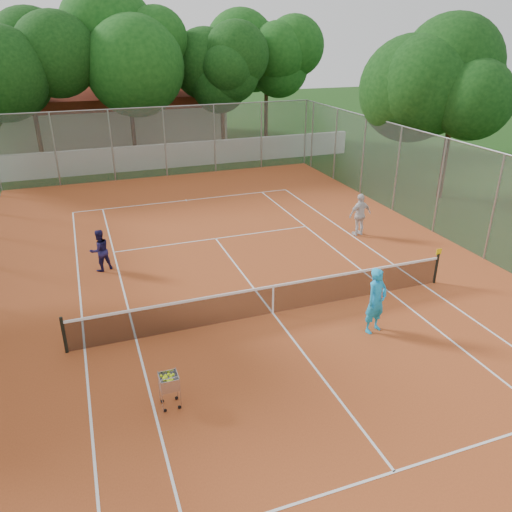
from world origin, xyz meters
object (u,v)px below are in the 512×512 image
object	(u,v)px
player_near	(376,301)
tennis_net	(273,299)
clubhouse	(110,112)
ball_hopper	(170,390)
player_far_left	(100,250)
player_far_right	(360,215)

from	to	relation	value
player_near	tennis_net	bearing A→B (deg)	123.64
clubhouse	ball_hopper	size ratio (longest dim) A/B	17.68
player_near	ball_hopper	distance (m)	6.21
player_far_left	player_far_right	xyz separation A→B (m)	(10.44, -0.15, 0.13)
player_near	player_far_right	distance (m)	7.48
ball_hopper	player_far_right	bearing A→B (deg)	60.58
player_far_left	ball_hopper	xyz separation A→B (m)	(0.92, -7.96, -0.31)
tennis_net	player_far_left	xyz separation A→B (m)	(-4.65, 4.92, 0.28)
player_near	player_far_left	world-z (taller)	player_near
player_near	player_far_right	xyz separation A→B (m)	(3.45, 6.64, -0.08)
clubhouse	player_far_left	bearing A→B (deg)	-96.27
ball_hopper	player_near	bearing A→B (deg)	32.12
clubhouse	player_far_right	world-z (taller)	clubhouse
tennis_net	player_near	xyz separation A→B (m)	(2.35, -1.87, 0.48)
tennis_net	clubhouse	world-z (taller)	clubhouse
ball_hopper	player_far_left	bearing A→B (deg)	117.83
player_near	player_far_left	xyz separation A→B (m)	(-6.99, 6.79, -0.20)
tennis_net	player_far_left	bearing A→B (deg)	133.36
ball_hopper	tennis_net	bearing A→B (deg)	60.43
tennis_net	player_far_left	distance (m)	6.77
player_near	ball_hopper	size ratio (longest dim) A/B	2.10
player_far_right	player_near	bearing A→B (deg)	56.25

